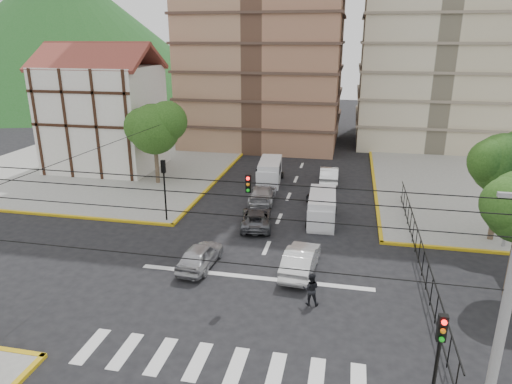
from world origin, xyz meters
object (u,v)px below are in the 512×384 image
(van_right_lane, at_px, (322,210))
(pedestrian_crosswalk, at_px, (311,289))
(car_silver_front_left, at_px, (200,256))
(traffic_light_nw, at_px, (164,180))
(car_white_front_right, at_px, (301,260))
(traffic_light_se, at_px, (438,355))
(van_left_lane, at_px, (270,173))

(van_right_lane, relative_size, pedestrian_crosswalk, 2.79)
(car_silver_front_left, distance_m, pedestrian_crosswalk, 7.07)
(traffic_light_nw, height_order, van_right_lane, traffic_light_nw)
(car_silver_front_left, height_order, car_white_front_right, car_white_front_right)
(traffic_light_se, bearing_deg, van_left_lane, 110.99)
(traffic_light_nw, height_order, car_silver_front_left, traffic_light_nw)
(van_right_lane, bearing_deg, pedestrian_crosswalk, -91.12)
(van_right_lane, bearing_deg, car_silver_front_left, -130.74)
(van_right_lane, relative_size, van_left_lane, 0.98)
(car_white_front_right, distance_m, pedestrian_crosswalk, 3.28)
(van_right_lane, bearing_deg, van_left_lane, 119.55)
(traffic_light_se, distance_m, traffic_light_nw, 22.06)
(car_silver_front_left, bearing_deg, traffic_light_se, 143.38)
(van_left_lane, relative_size, car_white_front_right, 1.05)
(traffic_light_nw, bearing_deg, car_silver_front_left, -52.99)
(van_right_lane, xyz_separation_m, car_white_front_right, (-0.62, -7.46, -0.26))
(van_left_lane, xyz_separation_m, car_silver_front_left, (-1.09, -16.44, -0.32))
(car_silver_front_left, relative_size, pedestrian_crosswalk, 2.43)
(car_white_front_right, bearing_deg, pedestrian_crosswalk, 109.32)
(traffic_light_se, bearing_deg, car_silver_front_left, 139.07)
(traffic_light_se, distance_m, van_left_lane, 27.98)
(van_right_lane, distance_m, pedestrian_crosswalk, 10.63)
(van_left_lane, bearing_deg, traffic_light_nw, -123.24)
(pedestrian_crosswalk, bearing_deg, traffic_light_nw, -41.44)
(traffic_light_nw, distance_m, pedestrian_crosswalk, 14.21)
(van_right_lane, height_order, car_silver_front_left, van_right_lane)
(traffic_light_nw, xyz_separation_m, car_white_front_right, (10.23, -5.45, -2.36))
(van_left_lane, bearing_deg, car_white_front_right, -78.81)
(traffic_light_se, xyz_separation_m, traffic_light_nw, (-15.60, 15.60, 0.00))
(pedestrian_crosswalk, bearing_deg, car_white_front_right, -78.54)
(traffic_light_se, relative_size, pedestrian_crosswalk, 2.60)
(car_silver_front_left, bearing_deg, traffic_light_nw, -48.68)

